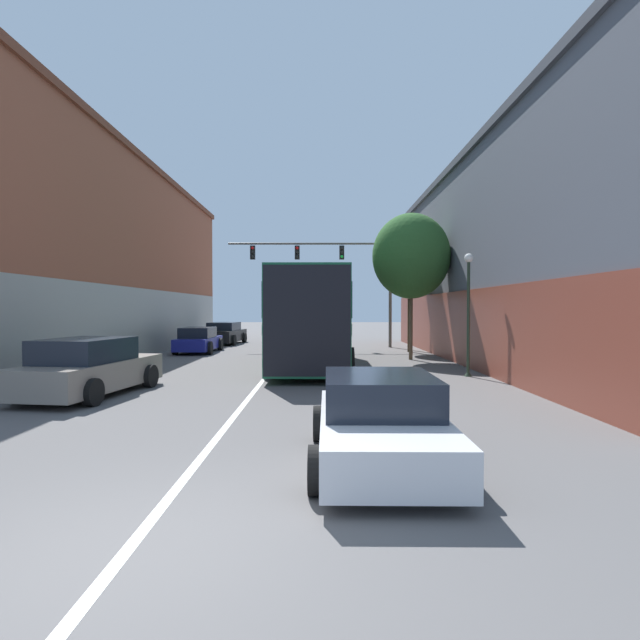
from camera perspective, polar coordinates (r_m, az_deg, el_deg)
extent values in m
plane|color=#565454|center=(5.38, -21.24, -23.54)|extent=(160.00, 160.00, 0.00)
cube|color=silver|center=(19.09, -5.31, -5.49)|extent=(0.14, 40.66, 0.01)
cube|color=#995138|center=(27.44, -25.11, 6.33)|extent=(6.66, 27.46, 9.45)
cube|color=#9E998E|center=(26.11, -18.52, -0.22)|extent=(0.24, 26.91, 3.20)
cube|color=brown|center=(28.22, -25.20, 15.62)|extent=(6.92, 27.73, 0.30)
cube|color=#4C515B|center=(23.35, 23.41, 6.09)|extent=(6.95, 27.00, 8.50)
cube|color=brown|center=(22.15, 15.18, -0.74)|extent=(0.24, 26.46, 2.98)
cube|color=#393D44|center=(24.05, 23.50, 15.87)|extent=(7.23, 27.27, 0.30)
cube|color=#145133|center=(19.38, -0.88, 0.27)|extent=(2.67, 10.05, 3.37)
cube|color=black|center=(19.37, -0.88, 2.06)|extent=(2.72, 9.85, 1.08)
cube|color=beige|center=(19.38, -0.88, -0.53)|extent=(2.71, 9.95, 0.34)
cube|color=black|center=(14.39, -1.40, -0.08)|extent=(2.54, 0.08, 3.23)
cylinder|color=black|center=(22.62, -4.03, -3.17)|extent=(0.31, 1.00, 1.00)
cylinder|color=black|center=(22.56, 2.69, -3.18)|extent=(0.31, 1.00, 1.00)
cylinder|color=black|center=(16.45, -5.79, -4.84)|extent=(0.31, 1.00, 1.00)
cylinder|color=black|center=(16.37, 3.49, -4.86)|extent=(0.31, 1.00, 1.00)
cube|color=silver|center=(7.47, 7.07, -12.65)|extent=(1.79, 3.98, 0.58)
cube|color=black|center=(7.59, 6.88, -8.18)|extent=(1.62, 2.08, 0.53)
cylinder|color=black|center=(8.66, 0.09, -11.73)|extent=(0.23, 0.60, 0.60)
cylinder|color=black|center=(8.82, 12.13, -11.52)|extent=(0.23, 0.60, 0.60)
cylinder|color=black|center=(6.29, -0.21, -16.77)|extent=(0.23, 0.60, 0.60)
cylinder|color=black|center=(6.52, 16.53, -16.19)|extent=(0.23, 0.60, 0.60)
cube|color=navy|center=(26.58, -13.56, -2.58)|extent=(1.63, 4.25, 0.59)
cube|color=black|center=(26.35, -13.68, -1.40)|extent=(1.50, 2.21, 0.53)
cylinder|color=black|center=(28.07, -14.61, -2.69)|extent=(0.22, 0.66, 0.66)
cylinder|color=black|center=(27.70, -11.22, -2.73)|extent=(0.22, 0.66, 0.66)
cylinder|color=black|center=(25.54, -16.10, -3.09)|extent=(0.22, 0.66, 0.66)
cylinder|color=black|center=(25.12, -12.39, -3.14)|extent=(0.22, 0.66, 0.66)
cube|color=black|center=(32.63, -10.67, -1.76)|extent=(2.14, 4.63, 0.70)
cube|color=black|center=(32.39, -10.78, -0.71)|extent=(1.82, 2.47, 0.51)
cylinder|color=black|center=(34.23, -11.51, -1.97)|extent=(0.28, 0.67, 0.66)
cylinder|color=black|center=(33.76, -8.53, -2.00)|extent=(0.28, 0.67, 0.66)
cylinder|color=black|center=(31.58, -12.95, -2.25)|extent=(0.28, 0.67, 0.66)
cylinder|color=black|center=(31.06, -9.74, -2.29)|extent=(0.28, 0.67, 0.66)
cube|color=slate|center=(14.41, -24.64, -5.67)|extent=(2.43, 4.71, 0.72)
cube|color=black|center=(14.15, -25.15, -3.13)|extent=(1.99, 2.55, 0.60)
cylinder|color=black|center=(16.11, -24.80, -5.71)|extent=(0.31, 0.67, 0.65)
cylinder|color=black|center=(15.17, -18.73, -6.09)|extent=(0.31, 0.67, 0.65)
cylinder|color=black|center=(13.86, -31.10, -6.90)|extent=(0.31, 0.67, 0.65)
cylinder|color=black|center=(12.76, -24.42, -7.52)|extent=(0.31, 0.67, 0.65)
cylinder|color=#514C47|center=(29.51, 8.15, 3.07)|extent=(0.18, 0.18, 6.37)
cylinder|color=#514C47|center=(29.46, -1.11, 8.72)|extent=(9.48, 0.12, 0.12)
cube|color=black|center=(29.42, 2.62, 7.71)|extent=(0.28, 0.24, 0.80)
sphere|color=black|center=(29.30, 2.63, 8.22)|extent=(0.18, 0.18, 0.18)
sphere|color=black|center=(29.27, 2.63, 7.74)|extent=(0.18, 0.18, 0.18)
sphere|color=green|center=(29.24, 2.63, 7.26)|extent=(0.18, 0.18, 0.18)
cube|color=black|center=(29.42, -2.50, 7.71)|extent=(0.28, 0.24, 0.80)
sphere|color=red|center=(29.30, -2.52, 8.22)|extent=(0.18, 0.18, 0.18)
sphere|color=black|center=(29.27, -2.52, 7.74)|extent=(0.18, 0.18, 0.18)
sphere|color=black|center=(29.24, -2.52, 7.26)|extent=(0.18, 0.18, 0.18)
cube|color=black|center=(29.65, -7.59, 7.65)|extent=(0.28, 0.24, 0.80)
sphere|color=red|center=(29.53, -7.63, 8.16)|extent=(0.18, 0.18, 0.18)
sphere|color=black|center=(29.50, -7.63, 7.68)|extent=(0.18, 0.18, 0.18)
sphere|color=black|center=(29.48, -7.62, 7.20)|extent=(0.18, 0.18, 0.18)
cone|color=#233323|center=(17.43, 16.67, -5.86)|extent=(0.26, 0.26, 0.20)
cylinder|color=#233323|center=(17.30, 16.71, 0.13)|extent=(0.10, 0.10, 3.84)
sphere|color=white|center=(17.38, 16.75, 6.81)|extent=(0.30, 0.30, 0.30)
cylinder|color=brown|center=(22.42, 10.46, -0.49)|extent=(0.17, 0.17, 3.13)
ellipsoid|color=#2D5B28|center=(22.53, 10.49, 7.21)|extent=(3.42, 3.08, 3.77)
cylinder|color=#3D2D1E|center=(26.42, 10.31, -0.20)|extent=(0.21, 0.21, 3.16)
ellipsoid|color=#99A366|center=(26.50, 10.33, 5.99)|extent=(3.01, 2.71, 3.31)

